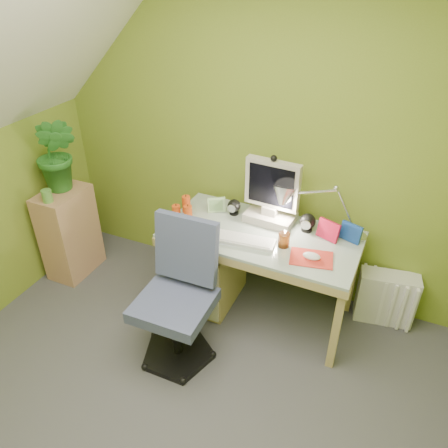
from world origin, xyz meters
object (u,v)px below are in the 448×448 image
at_px(side_ledge, 70,233).
at_px(desk_lamp, 339,200).
at_px(desk, 259,274).
at_px(monitor, 272,191).
at_px(potted_plant, 57,154).
at_px(radiator, 386,297).
at_px(task_chair, 174,304).

bearing_deg(side_ledge, desk_lamp, 9.36).
relative_size(desk, monitor, 2.81).
distance_m(desk, monitor, 0.61).
relative_size(desk, side_ledge, 1.76).
distance_m(desk_lamp, side_ledge, 2.15).
relative_size(potted_plant, radiator, 1.46).
height_order(desk, radiator, desk).
height_order(potted_plant, task_chair, potted_plant).
height_order(side_ledge, radiator, side_ledge).
bearing_deg(potted_plant, side_ledge, -90.00).
height_order(monitor, desk_lamp, desk_lamp).
distance_m(desk, potted_plant, 1.73).
bearing_deg(side_ledge, monitor, 11.94).
height_order(monitor, task_chair, monitor).
bearing_deg(task_chair, desk, 60.31).
bearing_deg(side_ledge, potted_plant, 90.00).
bearing_deg(side_ledge, desk, 5.60).
distance_m(monitor, potted_plant, 1.62).
xyz_separation_m(desk, radiator, (0.87, 0.30, -0.15)).
height_order(side_ledge, task_chair, task_chair).
height_order(desk_lamp, potted_plant, potted_plant).
distance_m(desk, radiator, 0.93).
xyz_separation_m(desk, monitor, (-0.00, 0.18, 0.59)).
bearing_deg(task_chair, monitor, 65.97).
xyz_separation_m(desk_lamp, side_ledge, (-2.04, -0.34, -0.60)).
relative_size(monitor, side_ledge, 0.63).
bearing_deg(potted_plant, monitor, 10.21).
bearing_deg(side_ledge, task_chair, -20.70).
bearing_deg(monitor, task_chair, -109.19).
distance_m(desk, desk_lamp, 0.79).
distance_m(side_ledge, task_chair, 1.33).
xyz_separation_m(desk, desk_lamp, (0.45, 0.18, 0.62)).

